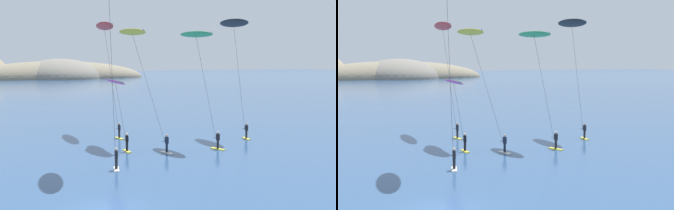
{
  "view_description": "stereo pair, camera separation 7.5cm",
  "coord_description": "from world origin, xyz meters",
  "views": [
    {
      "loc": [
        -6.76,
        -21.41,
        8.3
      ],
      "look_at": [
        10.63,
        13.52,
        4.18
      ],
      "focal_mm": 45.0,
      "sensor_mm": 36.0,
      "label": 1
    },
    {
      "loc": [
        -6.69,
        -21.44,
        8.3
      ],
      "look_at": [
        10.63,
        13.52,
        4.18
      ],
      "focal_mm": 45.0,
      "sensor_mm": 36.0,
      "label": 2
    }
  ],
  "objects": [
    {
      "name": "kitesurfer_magenta",
      "position": [
        6.93,
        17.32,
        5.75
      ],
      "size": [
        1.66,
        6.6,
        6.55
      ],
      "color": "yellow",
      "rests_on": "ground"
    },
    {
      "name": "kitesurfer_red",
      "position": [
        8.54,
        25.44,
        11.43
      ],
      "size": [
        1.43,
        9.07,
        12.76
      ],
      "color": "yellow",
      "rests_on": "ground"
    },
    {
      "name": "kitesurfer_purple",
      "position": [
        4.06,
        10.63,
        12.66
      ],
      "size": [
        2.28,
        5.77,
        14.1
      ],
      "color": "silver",
      "rests_on": "ground"
    },
    {
      "name": "kitesurfer_black",
      "position": [
        20.55,
        17.1,
        11.55
      ],
      "size": [
        1.7,
        6.32,
        12.87
      ],
      "color": "yellow",
      "rests_on": "ground"
    },
    {
      "name": "kitesurfer_green",
      "position": [
        14.37,
        14.51,
        10.06
      ],
      "size": [
        2.16,
        6.73,
        11.21
      ],
      "color": "yellow",
      "rests_on": "ground"
    },
    {
      "name": "kitesurfer_yellow",
      "position": [
        8.88,
        17.33,
        10.2
      ],
      "size": [
        2.43,
        8.98,
        11.48
      ],
      "color": "silver",
      "rests_on": "ground"
    }
  ]
}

